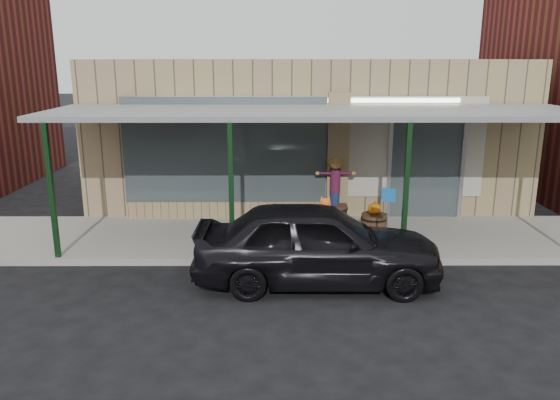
{
  "coord_description": "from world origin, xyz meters",
  "views": [
    {
      "loc": [
        -0.84,
        -8.75,
        4.23
      ],
      "look_at": [
        -0.8,
        2.6,
        1.27
      ],
      "focal_mm": 35.0,
      "sensor_mm": 36.0,
      "label": 1
    }
  ],
  "objects_px": {
    "barrel_scarecrow": "(335,199)",
    "parked_sedan": "(317,243)",
    "barrel_pumpkin": "(374,220)",
    "handicap_sign": "(388,211)"
  },
  "relations": [
    {
      "from": "barrel_scarecrow",
      "to": "parked_sedan",
      "type": "distance_m",
      "value": 3.75
    },
    {
      "from": "barrel_pumpkin",
      "to": "handicap_sign",
      "type": "height_order",
      "value": "handicap_sign"
    },
    {
      "from": "barrel_scarecrow",
      "to": "handicap_sign",
      "type": "relative_size",
      "value": 1.18
    },
    {
      "from": "parked_sedan",
      "to": "barrel_scarecrow",
      "type": "bearing_deg",
      "value": -10.38
    },
    {
      "from": "barrel_scarecrow",
      "to": "parked_sedan",
      "type": "height_order",
      "value": "barrel_scarecrow"
    },
    {
      "from": "barrel_scarecrow",
      "to": "parked_sedan",
      "type": "bearing_deg",
      "value": -108.68
    },
    {
      "from": "barrel_pumpkin",
      "to": "handicap_sign",
      "type": "bearing_deg",
      "value": -90.0
    },
    {
      "from": "barrel_pumpkin",
      "to": "barrel_scarecrow",
      "type": "bearing_deg",
      "value": 136.26
    },
    {
      "from": "barrel_scarecrow",
      "to": "barrel_pumpkin",
      "type": "bearing_deg",
      "value": -51.4
    },
    {
      "from": "barrel_scarecrow",
      "to": "barrel_pumpkin",
      "type": "height_order",
      "value": "barrel_scarecrow"
    }
  ]
}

